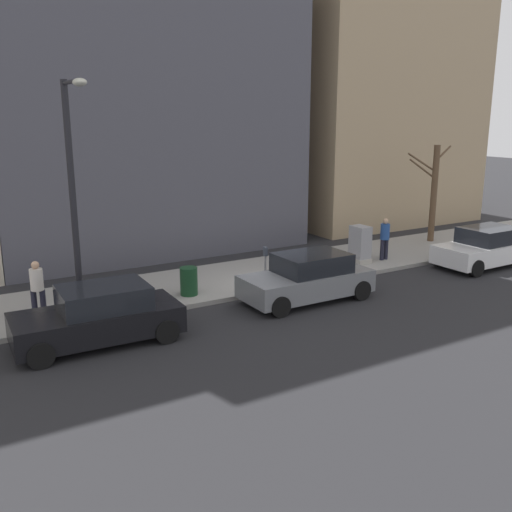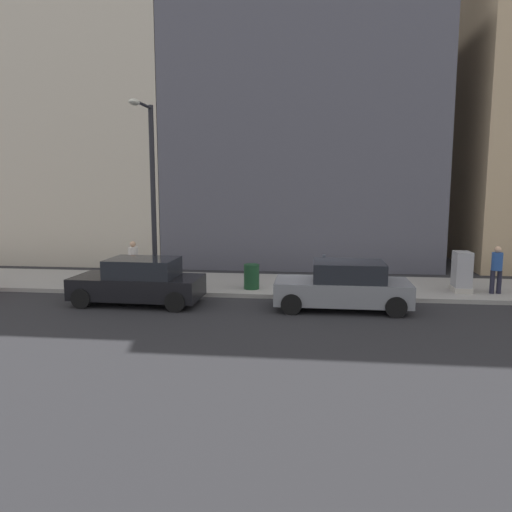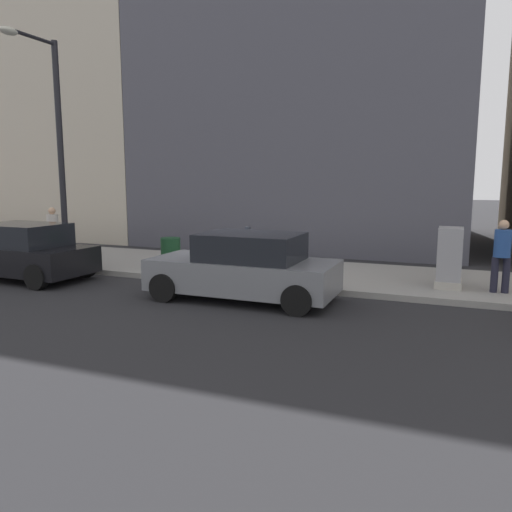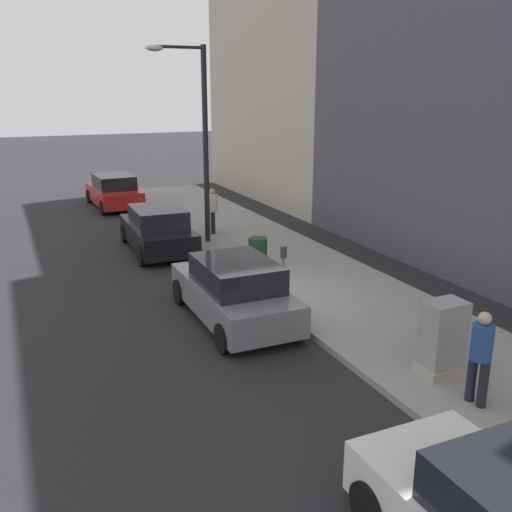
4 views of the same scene
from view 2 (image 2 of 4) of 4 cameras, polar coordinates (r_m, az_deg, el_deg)
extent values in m
plane|color=#232326|center=(17.23, 7.71, -5.04)|extent=(120.00, 120.00, 0.00)
cube|color=gray|center=(19.17, 7.63, -3.46)|extent=(4.00, 36.00, 0.15)
cube|color=slate|center=(16.02, 9.78, -4.00)|extent=(1.81, 4.21, 0.70)
cube|color=black|center=(15.91, 10.55, -1.72)|extent=(1.61, 2.20, 0.60)
cylinder|color=black|center=(15.23, 4.07, -5.50)|extent=(0.22, 0.64, 0.64)
cylinder|color=black|center=(16.89, 4.33, -4.14)|extent=(0.22, 0.64, 0.64)
cylinder|color=black|center=(15.42, 15.71, -5.62)|extent=(0.22, 0.64, 0.64)
cylinder|color=black|center=(17.06, 14.82, -4.27)|extent=(0.22, 0.64, 0.64)
cube|color=black|center=(16.93, -13.37, -3.45)|extent=(1.92, 4.25, 0.70)
cube|color=black|center=(16.74, -12.81, -1.30)|extent=(1.66, 2.25, 0.60)
cylinder|color=black|center=(16.87, -19.32, -4.60)|extent=(0.24, 0.65, 0.64)
cylinder|color=black|center=(18.36, -16.86, -3.48)|extent=(0.24, 0.65, 0.64)
cylinder|color=black|center=(15.68, -9.21, -5.19)|extent=(0.24, 0.65, 0.64)
cylinder|color=black|center=(17.27, -7.50, -3.91)|extent=(0.24, 0.65, 0.64)
cylinder|color=slate|center=(17.53, 7.73, -2.55)|extent=(0.07, 0.07, 1.05)
cube|color=#2D333D|center=(17.42, 7.77, -0.37)|extent=(0.14, 0.10, 0.30)
cube|color=#A8A399|center=(19.16, 22.37, -3.51)|extent=(0.83, 0.61, 0.18)
cube|color=#939399|center=(19.03, 22.48, -1.40)|extent=(0.75, 0.55, 1.25)
cylinder|color=black|center=(18.27, -11.66, 6.39)|extent=(0.18, 0.18, 6.50)
cylinder|color=black|center=(17.70, -12.82, 16.54)|extent=(1.60, 0.10, 0.10)
ellipsoid|color=beige|center=(16.95, -13.75, 16.72)|extent=(0.56, 0.32, 0.20)
cylinder|color=#14381E|center=(18.13, -0.51, -2.37)|extent=(0.56, 0.56, 0.90)
cylinder|color=#1E1E2D|center=(19.30, 26.03, -2.68)|extent=(0.16, 0.16, 0.82)
cylinder|color=#1E1E2D|center=(19.20, 25.39, -2.69)|extent=(0.16, 0.16, 0.82)
cylinder|color=#23478C|center=(19.13, 25.84, -0.57)|extent=(0.36, 0.36, 0.62)
sphere|color=tan|center=(19.08, 25.92, 0.68)|extent=(0.22, 0.22, 0.22)
cylinder|color=#1E1E2D|center=(19.52, -14.05, -1.98)|extent=(0.16, 0.16, 0.82)
cylinder|color=#1E1E2D|center=(19.36, -13.52, -2.04)|extent=(0.16, 0.16, 0.82)
cylinder|color=silver|center=(19.33, -13.86, 0.09)|extent=(0.36, 0.36, 0.62)
sphere|color=tan|center=(19.27, -13.90, 1.33)|extent=(0.22, 0.22, 0.22)
cube|color=#4C4C56|center=(29.64, 5.63, 22.59)|extent=(12.83, 12.83, 22.63)
cube|color=#BCB29E|center=(31.79, -18.83, 19.64)|extent=(11.88, 11.88, 20.93)
camera|label=1|loc=(9.67, -75.10, 13.30)|focal=40.00mm
camera|label=3|loc=(7.74, 49.98, -3.71)|focal=35.00mm
camera|label=4|loc=(16.77, 56.50, 9.20)|focal=40.00mm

